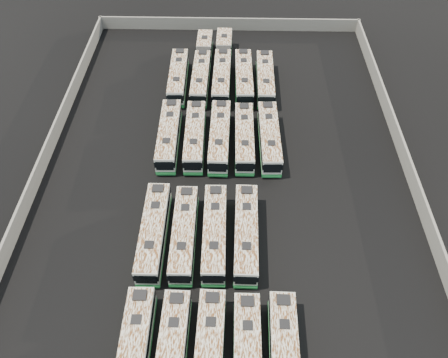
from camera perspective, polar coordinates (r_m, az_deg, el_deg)
ground at (r=52.42m, az=0.01°, el=-0.72°), size 140.00×140.00×0.00m
perimeter_wall at (r=51.60m, az=0.01°, el=0.09°), size 45.20×73.20×2.20m
bus_front_far_left at (r=40.90m, az=-11.65°, el=-21.51°), size 2.52×11.42×3.21m
bus_front_left at (r=40.37m, az=-6.87°, el=-22.06°), size 2.58×11.29×3.17m
bus_front_center at (r=40.13m, az=-1.96°, el=-22.17°), size 2.66×11.39×3.19m
bus_midfront_far_left at (r=46.67m, az=-9.15°, el=-6.86°), size 2.48×11.52×3.24m
bus_midfront_left at (r=46.24m, az=-5.23°, el=-7.11°), size 2.42×11.12×3.13m
bus_midfront_center at (r=46.08m, az=-1.23°, el=-7.05°), size 2.49×11.29×3.17m
bus_midfront_right at (r=46.07m, az=2.90°, el=-7.10°), size 2.59×11.43×3.21m
bus_midback_far_left at (r=56.55m, az=-7.19°, el=5.68°), size 2.66×11.58×3.25m
bus_midback_left at (r=56.17m, az=-3.82°, el=5.61°), size 2.59×11.35×3.18m
bus_midback_center at (r=55.93m, az=-0.56°, el=5.57°), size 2.64×11.63×3.26m
bus_midback_right at (r=55.94m, az=2.67°, el=5.42°), size 2.43×11.12×3.13m
bus_midback_far_right at (r=56.11m, az=5.93°, el=5.41°), size 2.64×11.52×3.23m
bus_back_far_left at (r=66.51m, az=-6.00°, el=13.11°), size 2.63×11.38×3.19m
bus_back_left at (r=68.52m, az=-2.88°, el=14.44°), size 2.59×17.39×3.15m
bus_back_center at (r=68.48m, az=-0.18°, el=14.54°), size 2.71×17.97×3.25m
bus_back_right at (r=65.99m, az=2.61°, el=13.04°), size 2.67×11.56×3.24m
bus_back_far_right at (r=66.09m, az=5.38°, el=12.90°), size 2.49×11.30×3.18m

